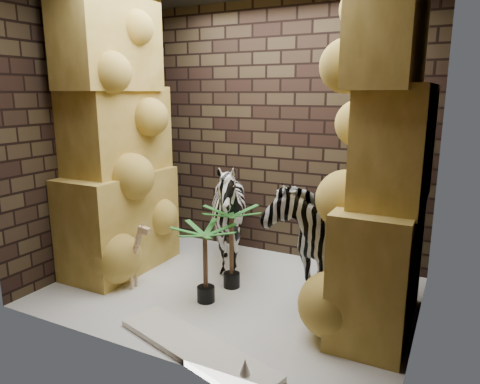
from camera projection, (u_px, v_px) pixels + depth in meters
The scene contains 13 objects.
floor at pixel (230, 291), 4.43m from camera, with size 3.50×3.50×0.00m, color silver.
wall_back at pixel (279, 132), 5.18m from camera, with size 3.50×3.50×0.00m, color black.
wall_front at pixel (143, 161), 3.01m from camera, with size 3.50×3.50×0.00m, color black.
wall_left at pixel (91, 135), 4.87m from camera, with size 3.00×3.00×0.00m, color black.
wall_right at pixel (432, 155), 3.32m from camera, with size 3.00×3.00×0.00m, color black.
rock_pillar_left at pixel (115, 136), 4.72m from camera, with size 0.68×1.30×3.00m, color gold, non-canonical shape.
rock_pillar_right at pixel (387, 152), 3.47m from camera, with size 0.58×1.25×3.00m, color gold, non-canonical shape.
zebra_right at pixel (312, 222), 4.27m from camera, with size 0.66×1.22×1.45m, color white.
zebra_left at pixel (229, 221), 4.82m from camera, with size 1.03×1.28×1.16m, color white.
giraffe_toy at pixel (125, 253), 4.46m from camera, with size 0.38×0.13×0.73m, color #D6AF7D, non-canonical shape.
palm_front at pixel (231, 247), 4.44m from camera, with size 0.36×0.36×0.86m, color #215E2E, non-canonical shape.
palm_back at pixel (205, 264), 4.13m from camera, with size 0.36×0.36×0.77m, color #215E2E, non-canonical shape.
surfboard at pixel (195, 348), 3.40m from camera, with size 1.50×0.37×0.05m, color white.
Camera 1 is at (1.95, -3.61, 1.96)m, focal length 32.83 mm.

